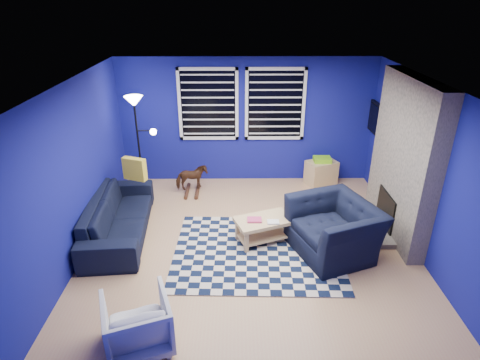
{
  "coord_description": "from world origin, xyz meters",
  "views": [
    {
      "loc": [
        -0.21,
        -5.19,
        3.58
      ],
      "look_at": [
        -0.15,
        0.3,
        1.0
      ],
      "focal_mm": 30.0,
      "sensor_mm": 36.0,
      "label": 1
    }
  ],
  "objects_px": {
    "rocking_horse": "(192,178)",
    "floor_lamp": "(137,116)",
    "sofa": "(119,216)",
    "tv": "(379,121)",
    "armchair_big": "(334,229)",
    "armchair_bent": "(137,323)",
    "cabinet": "(321,172)",
    "coffee_table": "(263,225)"
  },
  "relations": [
    {
      "from": "armchair_big",
      "to": "floor_lamp",
      "type": "height_order",
      "value": "floor_lamp"
    },
    {
      "from": "rocking_horse",
      "to": "floor_lamp",
      "type": "xyz_separation_m",
      "value": [
        -0.91,
        -0.07,
        1.26
      ]
    },
    {
      "from": "floor_lamp",
      "to": "armchair_big",
      "type": "bearing_deg",
      "value": -30.74
    },
    {
      "from": "armchair_bent",
      "to": "rocking_horse",
      "type": "xyz_separation_m",
      "value": [
        0.21,
        3.76,
        -0.0
      ]
    },
    {
      "from": "tv",
      "to": "cabinet",
      "type": "distance_m",
      "value": 1.49
    },
    {
      "from": "sofa",
      "to": "cabinet",
      "type": "relative_size",
      "value": 3.2
    },
    {
      "from": "armchair_bent",
      "to": "floor_lamp",
      "type": "relative_size",
      "value": 0.37
    },
    {
      "from": "tv",
      "to": "armchair_bent",
      "type": "relative_size",
      "value": 1.41
    },
    {
      "from": "rocking_horse",
      "to": "floor_lamp",
      "type": "height_order",
      "value": "floor_lamp"
    },
    {
      "from": "tv",
      "to": "armchair_bent",
      "type": "height_order",
      "value": "tv"
    },
    {
      "from": "armchair_big",
      "to": "cabinet",
      "type": "bearing_deg",
      "value": 151.76
    },
    {
      "from": "tv",
      "to": "armchair_bent",
      "type": "xyz_separation_m",
      "value": [
        -3.74,
        -3.91,
        -1.08
      ]
    },
    {
      "from": "armchair_bent",
      "to": "rocking_horse",
      "type": "relative_size",
      "value": 1.19
    },
    {
      "from": "tv",
      "to": "coffee_table",
      "type": "distance_m",
      "value": 3.12
    },
    {
      "from": "cabinet",
      "to": "floor_lamp",
      "type": "height_order",
      "value": "floor_lamp"
    },
    {
      "from": "armchair_bent",
      "to": "coffee_table",
      "type": "bearing_deg",
      "value": -145.87
    },
    {
      "from": "armchair_big",
      "to": "sofa",
      "type": "bearing_deg",
      "value": -120.38
    },
    {
      "from": "sofa",
      "to": "coffee_table",
      "type": "distance_m",
      "value": 2.32
    },
    {
      "from": "rocking_horse",
      "to": "tv",
      "type": "bearing_deg",
      "value": -105.5
    },
    {
      "from": "sofa",
      "to": "cabinet",
      "type": "distance_m",
      "value": 4.07
    },
    {
      "from": "armchair_big",
      "to": "floor_lamp",
      "type": "xyz_separation_m",
      "value": [
        -3.23,
        1.92,
        1.18
      ]
    },
    {
      "from": "sofa",
      "to": "armchair_big",
      "type": "bearing_deg",
      "value": -103.74
    },
    {
      "from": "armchair_big",
      "to": "rocking_horse",
      "type": "height_order",
      "value": "armchair_big"
    },
    {
      "from": "tv",
      "to": "sofa",
      "type": "xyz_separation_m",
      "value": [
        -4.55,
        -1.61,
        -1.08
      ]
    },
    {
      "from": "tv",
      "to": "sofa",
      "type": "height_order",
      "value": "tv"
    },
    {
      "from": "tv",
      "to": "armchair_big",
      "type": "height_order",
      "value": "tv"
    },
    {
      "from": "tv",
      "to": "armchair_big",
      "type": "xyz_separation_m",
      "value": [
        -1.21,
        -2.13,
        -1.0
      ]
    },
    {
      "from": "sofa",
      "to": "rocking_horse",
      "type": "relative_size",
      "value": 3.68
    },
    {
      "from": "sofa",
      "to": "cabinet",
      "type": "height_order",
      "value": "sofa"
    },
    {
      "from": "rocking_horse",
      "to": "coffee_table",
      "type": "xyz_separation_m",
      "value": [
        1.28,
        -1.71,
        -0.03
      ]
    },
    {
      "from": "armchair_big",
      "to": "rocking_horse",
      "type": "bearing_deg",
      "value": -152.1
    },
    {
      "from": "sofa",
      "to": "coffee_table",
      "type": "height_order",
      "value": "sofa"
    },
    {
      "from": "sofa",
      "to": "rocking_horse",
      "type": "bearing_deg",
      "value": -39.82
    },
    {
      "from": "tv",
      "to": "rocking_horse",
      "type": "bearing_deg",
      "value": -177.64
    },
    {
      "from": "armchair_big",
      "to": "coffee_table",
      "type": "relative_size",
      "value": 1.27
    },
    {
      "from": "tv",
      "to": "rocking_horse",
      "type": "xyz_separation_m",
      "value": [
        -3.52,
        -0.15,
        -1.08
      ]
    },
    {
      "from": "tv",
      "to": "floor_lamp",
      "type": "height_order",
      "value": "floor_lamp"
    },
    {
      "from": "coffee_table",
      "to": "sofa",
      "type": "bearing_deg",
      "value": 173.76
    },
    {
      "from": "rocking_horse",
      "to": "floor_lamp",
      "type": "bearing_deg",
      "value": 76.29
    },
    {
      "from": "sofa",
      "to": "tv",
      "type": "bearing_deg",
      "value": -75.37
    },
    {
      "from": "rocking_horse",
      "to": "floor_lamp",
      "type": "distance_m",
      "value": 1.55
    },
    {
      "from": "tv",
      "to": "rocking_horse",
      "type": "distance_m",
      "value": 3.69
    }
  ]
}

